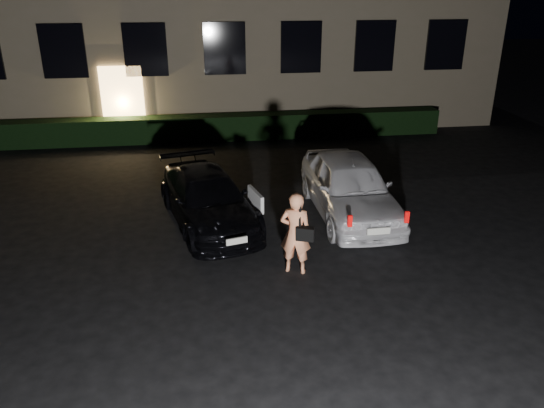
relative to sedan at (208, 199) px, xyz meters
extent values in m
plane|color=black|center=(0.86, -3.68, -0.58)|extent=(80.00, 80.00, 0.00)
cube|color=#FCC470|center=(-2.64, 7.26, 0.67)|extent=(1.40, 0.10, 2.50)
cube|color=black|center=(-4.34, 7.26, 2.42)|extent=(1.40, 0.10, 1.70)
cube|color=black|center=(-1.74, 7.26, 2.42)|extent=(1.40, 0.10, 1.70)
cube|color=black|center=(0.86, 7.26, 2.42)|extent=(1.40, 0.10, 1.70)
cube|color=black|center=(3.46, 7.26, 2.42)|extent=(1.40, 0.10, 1.70)
cube|color=black|center=(6.06, 7.26, 2.42)|extent=(1.40, 0.10, 1.70)
cube|color=black|center=(8.66, 7.26, 2.42)|extent=(1.40, 0.10, 1.70)
cube|color=black|center=(0.86, 6.82, -0.16)|extent=(15.00, 0.70, 0.85)
imported|color=black|center=(0.00, 0.00, 0.00)|extent=(2.55, 4.30, 1.17)
cube|color=white|center=(1.03, -0.51, 0.14)|extent=(0.27, 0.83, 0.39)
cube|color=silver|center=(0.50, -2.02, -0.07)|extent=(0.42, 0.14, 0.13)
imported|color=white|center=(3.28, 0.00, 0.12)|extent=(1.76, 4.19, 1.42)
cube|color=red|center=(2.73, -1.99, 0.19)|extent=(0.09, 0.06, 0.24)
cube|color=red|center=(3.91, -1.97, 0.19)|extent=(0.09, 0.06, 0.24)
cube|color=silver|center=(3.32, -2.03, -0.05)|extent=(0.47, 0.05, 0.14)
imported|color=#FD9A6B|center=(1.57, -2.44, 0.22)|extent=(0.69, 0.57, 1.62)
cube|color=black|center=(1.72, -2.61, 0.28)|extent=(0.36, 0.25, 0.26)
cube|color=black|center=(1.63, -2.54, 0.65)|extent=(0.05, 0.06, 0.50)
camera|label=1|loc=(-0.07, -11.13, 4.57)|focal=35.00mm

